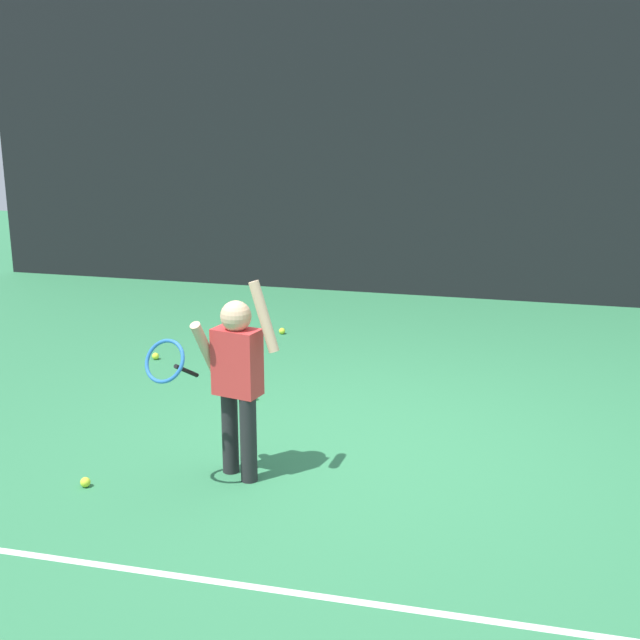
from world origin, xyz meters
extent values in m
plane|color=#2D7247|center=(0.00, 0.00, 0.00)|extent=(20.00, 20.00, 0.00)
cube|color=white|center=(0.00, -1.90, 0.00)|extent=(9.00, 0.05, 0.00)
cube|color=black|center=(0.00, 4.72, 1.91)|extent=(11.67, 0.08, 3.82)
cylinder|color=slate|center=(-5.68, 4.78, 1.99)|extent=(0.09, 0.09, 3.97)
cylinder|color=slate|center=(-2.84, 4.78, 1.99)|extent=(0.09, 0.09, 3.97)
cylinder|color=slate|center=(0.00, 4.78, 1.99)|extent=(0.09, 0.09, 3.97)
cylinder|color=#232326|center=(-0.71, -0.63, 0.29)|extent=(0.11, 0.11, 0.58)
cylinder|color=#232326|center=(-0.55, -0.73, 0.29)|extent=(0.11, 0.11, 0.58)
cube|color=red|center=(-0.63, -0.68, 0.80)|extent=(0.33, 0.23, 0.44)
sphere|color=tan|center=(-0.63, -0.68, 1.10)|extent=(0.20, 0.20, 0.20)
cylinder|color=tan|center=(-0.44, -0.70, 1.12)|extent=(0.22, 0.11, 0.46)
cylinder|color=tan|center=(-0.84, -0.69, 0.87)|extent=(0.13, 0.30, 0.43)
cylinder|color=black|center=(-0.94, -0.79, 0.75)|extent=(0.08, 0.24, 0.15)
torus|color=#2666B2|center=(-0.98, -1.01, 0.88)|extent=(0.31, 0.22, 0.26)
sphere|color=#CCE033|center=(-1.55, -1.07, 0.03)|extent=(0.07, 0.07, 0.07)
sphere|color=#CCE033|center=(-2.24, 1.51, 0.03)|extent=(0.07, 0.07, 0.07)
sphere|color=#CCE033|center=(-1.31, 2.62, 0.03)|extent=(0.07, 0.07, 0.07)
sphere|color=#CCE033|center=(-1.00, 0.70, 0.03)|extent=(0.07, 0.07, 0.07)
camera|label=1|loc=(1.14, -5.60, 2.51)|focal=47.82mm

